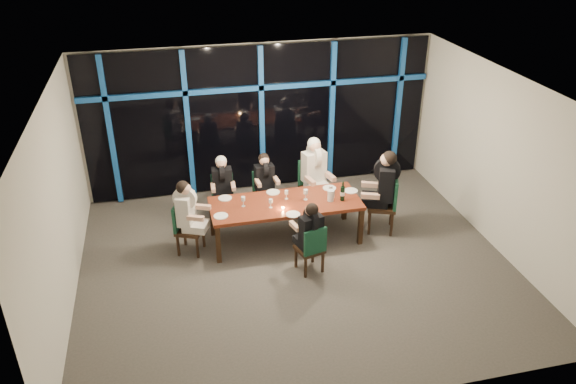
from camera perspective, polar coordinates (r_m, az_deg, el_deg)
name	(u,v)px	position (r m, az deg, el deg)	size (l,w,h in m)	color
room	(297,153)	(8.42, 0.94, 4.02)	(7.04, 7.00, 3.02)	#514C47
window_wall	(262,117)	(11.26, -2.68, 7.67)	(6.86, 0.43, 2.94)	black
dining_table	(285,206)	(9.72, -0.27, -1.39)	(2.60, 1.00, 0.75)	maroon
chair_far_left	(223,195)	(10.54, -6.63, -0.27)	(0.43, 0.43, 0.88)	black
chair_far_mid	(264,190)	(10.67, -2.45, 0.17)	(0.42, 0.42, 0.85)	black
chair_far_right	(312,182)	(10.75, 2.48, 0.97)	(0.57, 0.57, 1.03)	black
chair_end_left	(185,225)	(9.64, -10.43, -3.34)	(0.56, 0.56, 0.92)	black
chair_end_right	(387,201)	(10.20, 10.05, -0.92)	(0.64, 0.64, 1.07)	black
chair_near_mid	(312,247)	(8.98, 2.45, -5.62)	(0.49, 0.49, 0.86)	black
diner_far_left	(222,180)	(10.32, -6.70, 1.26)	(0.45, 0.56, 0.86)	black
diner_far_mid	(265,176)	(10.45, -2.38, 1.65)	(0.44, 0.55, 0.83)	black
diner_far_right	(315,165)	(10.50, 2.75, 2.76)	(0.57, 0.69, 1.00)	silver
diner_end_left	(188,207)	(9.43, -10.17, -1.49)	(0.63, 0.57, 0.89)	silver
diner_end_right	(384,180)	(10.00, 9.73, 1.23)	(0.73, 0.65, 1.04)	black
diner_near_mid	(310,227)	(8.85, 2.25, -3.54)	(0.49, 0.58, 0.84)	black
plate_far_left	(225,198)	(9.86, -6.41, -0.63)	(0.24, 0.24, 0.01)	white
plate_far_mid	(273,192)	(9.99, -1.53, -0.02)	(0.24, 0.24, 0.01)	white
plate_far_right	(329,188)	(10.16, 4.23, 0.40)	(0.24, 0.24, 0.01)	white
plate_end_left	(221,216)	(9.32, -6.84, -2.43)	(0.24, 0.24, 0.01)	white
plate_end_right	(351,191)	(10.10, 6.42, 0.12)	(0.24, 0.24, 0.01)	white
plate_near_mid	(293,214)	(9.30, 0.51, -2.29)	(0.24, 0.24, 0.01)	white
wine_bottle	(343,193)	(9.73, 5.56, -0.12)	(0.08, 0.08, 0.35)	black
water_pitcher	(331,196)	(9.71, 4.36, -0.36)	(0.13, 0.11, 0.20)	silver
tea_light	(283,208)	(9.47, -0.52, -1.66)	(0.05, 0.05, 0.03)	#FD9E4C
wine_glass_a	(271,201)	(9.46, -1.77, -0.97)	(0.06, 0.06, 0.16)	silver
wine_glass_b	(286,193)	(9.73, -0.16, -0.08)	(0.06, 0.06, 0.16)	silver
wine_glass_c	(306,192)	(9.70, 1.80, -0.04)	(0.08, 0.08, 0.20)	silver
wine_glass_d	(243,199)	(9.52, -4.58, -0.76)	(0.07, 0.07, 0.18)	white
wine_glass_e	(331,188)	(9.90, 4.37, 0.39)	(0.07, 0.07, 0.17)	white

